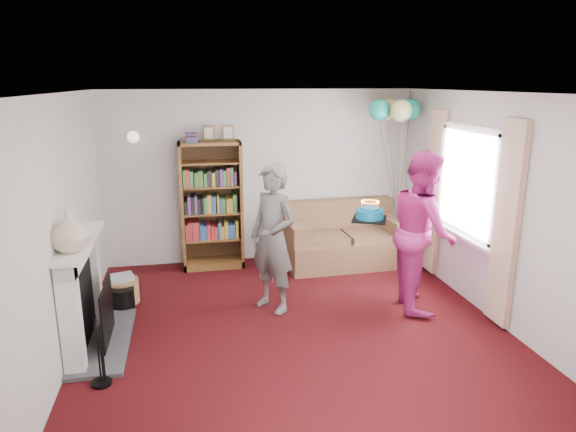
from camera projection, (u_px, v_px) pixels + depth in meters
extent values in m
plane|color=black|center=(297.00, 334.00, 5.46)|extent=(5.00, 5.00, 0.00)
cube|color=silver|center=(261.00, 177.00, 7.52)|extent=(4.50, 0.02, 2.50)
cube|color=silver|center=(57.00, 234.00, 4.72)|extent=(0.02, 5.00, 2.50)
cube|color=silver|center=(500.00, 210.00, 5.57)|extent=(0.02, 5.00, 2.50)
cube|color=white|center=(298.00, 92.00, 4.82)|extent=(4.50, 5.00, 0.01)
cube|color=#3F3F42|center=(103.00, 341.00, 5.27)|extent=(0.55, 1.40, 0.04)
cube|color=white|center=(71.00, 321.00, 4.59)|extent=(0.18, 0.14, 1.06)
cube|color=white|center=(91.00, 276.00, 5.63)|extent=(0.18, 0.14, 1.06)
cube|color=white|center=(77.00, 252.00, 4.99)|extent=(0.18, 1.24, 0.16)
cube|color=white|center=(79.00, 242.00, 4.97)|extent=(0.28, 1.35, 0.05)
cube|color=black|center=(81.00, 301.00, 5.12)|extent=(0.10, 0.80, 0.86)
cube|color=black|center=(107.00, 313.00, 5.20)|extent=(0.02, 0.70, 0.60)
cylinder|color=black|center=(98.00, 352.00, 4.47)|extent=(0.18, 0.18, 0.64)
cylinder|color=black|center=(123.00, 299.00, 6.02)|extent=(0.26, 0.26, 0.26)
cube|color=white|center=(473.00, 129.00, 5.92)|extent=(0.08, 1.30, 0.08)
cube|color=white|center=(464.00, 232.00, 6.24)|extent=(0.08, 1.30, 0.08)
cube|color=white|center=(471.00, 182.00, 6.09)|extent=(0.01, 1.15, 1.20)
cube|color=white|center=(461.00, 235.00, 6.24)|extent=(0.14, 1.32, 0.04)
cube|color=beige|center=(506.00, 225.00, 5.38)|extent=(0.07, 0.38, 2.20)
cube|color=beige|center=(434.00, 192.00, 6.93)|extent=(0.07, 0.38, 2.20)
cylinder|color=gold|center=(134.00, 135.00, 6.97)|extent=(0.04, 0.12, 0.04)
sphere|color=white|center=(133.00, 137.00, 6.89)|extent=(0.16, 0.16, 0.16)
cube|color=#472B14|center=(211.00, 203.00, 7.42)|extent=(0.86, 0.04, 1.81)
cube|color=brown|center=(182.00, 207.00, 7.17)|extent=(0.04, 0.42, 1.81)
cube|color=brown|center=(240.00, 204.00, 7.32)|extent=(0.04, 0.42, 1.81)
cube|color=brown|center=(209.00, 143.00, 7.02)|extent=(0.86, 0.42, 0.04)
cube|color=brown|center=(214.00, 263.00, 7.46)|extent=(0.86, 0.42, 0.10)
cube|color=brown|center=(213.00, 238.00, 7.37)|extent=(0.78, 0.38, 0.03)
cube|color=brown|center=(212.00, 212.00, 7.27)|extent=(0.78, 0.38, 0.02)
cube|color=brown|center=(211.00, 186.00, 7.17)|extent=(0.78, 0.38, 0.02)
cube|color=brown|center=(210.00, 162.00, 7.09)|extent=(0.78, 0.38, 0.02)
cube|color=maroon|center=(191.00, 138.00, 6.93)|extent=(0.16, 0.22, 0.12)
cube|color=brown|center=(209.00, 133.00, 7.03)|extent=(0.16, 0.02, 0.20)
cube|color=brown|center=(228.00, 133.00, 7.08)|extent=(0.16, 0.02, 0.20)
cube|color=brown|center=(344.00, 251.00, 7.52)|extent=(1.69, 0.90, 0.40)
cube|color=brown|center=(338.00, 222.00, 7.75)|extent=(1.69, 0.24, 0.70)
cube|color=brown|center=(295.00, 241.00, 7.34)|extent=(0.24, 0.85, 0.55)
cube|color=brown|center=(391.00, 235.00, 7.61)|extent=(0.24, 0.85, 0.55)
cube|color=brown|center=(320.00, 239.00, 7.32)|extent=(0.72, 0.60, 0.12)
cube|color=brown|center=(371.00, 236.00, 7.46)|extent=(0.72, 0.60, 0.12)
cylinder|color=#9B7548|center=(123.00, 291.00, 6.21)|extent=(0.39, 0.39, 0.29)
cube|color=beige|center=(121.00, 277.00, 6.16)|extent=(0.27, 0.21, 0.06)
imported|color=black|center=(273.00, 239.00, 5.86)|extent=(0.71, 0.75, 1.72)
imported|color=#BA2579|center=(423.00, 231.00, 5.93)|extent=(0.88, 1.03, 1.86)
cube|color=black|center=(369.00, 219.00, 5.91)|extent=(0.38, 0.38, 0.02)
cylinder|color=#0C678E|center=(370.00, 214.00, 5.89)|extent=(0.31, 0.31, 0.10)
cylinder|color=#0C678E|center=(370.00, 209.00, 5.88)|extent=(0.23, 0.23, 0.04)
cylinder|color=#D8609F|center=(378.00, 206.00, 5.89)|extent=(0.01, 0.01, 0.09)
sphere|color=orange|center=(378.00, 201.00, 5.87)|extent=(0.02, 0.02, 0.02)
cylinder|color=#D8609F|center=(376.00, 205.00, 5.92)|extent=(0.01, 0.01, 0.09)
sphere|color=orange|center=(376.00, 201.00, 5.90)|extent=(0.02, 0.02, 0.02)
cylinder|color=#D8609F|center=(374.00, 204.00, 5.94)|extent=(0.01, 0.01, 0.09)
sphere|color=orange|center=(374.00, 200.00, 5.93)|extent=(0.02, 0.02, 0.02)
cylinder|color=#D8609F|center=(371.00, 204.00, 5.96)|extent=(0.01, 0.01, 0.09)
sphere|color=orange|center=(371.00, 200.00, 5.94)|extent=(0.02, 0.02, 0.02)
cylinder|color=#D8609F|center=(368.00, 204.00, 5.96)|extent=(0.01, 0.01, 0.09)
sphere|color=orange|center=(368.00, 200.00, 5.95)|extent=(0.02, 0.02, 0.02)
cylinder|color=#D8609F|center=(365.00, 204.00, 5.95)|extent=(0.01, 0.01, 0.09)
sphere|color=orange|center=(365.00, 200.00, 5.94)|extent=(0.02, 0.02, 0.02)
cylinder|color=#D8609F|center=(363.00, 205.00, 5.93)|extent=(0.01, 0.01, 0.09)
sphere|color=orange|center=(363.00, 201.00, 5.92)|extent=(0.02, 0.02, 0.02)
cylinder|color=#D8609F|center=(362.00, 205.00, 5.90)|extent=(0.01, 0.01, 0.09)
sphere|color=orange|center=(362.00, 201.00, 5.89)|extent=(0.02, 0.02, 0.02)
cylinder|color=#D8609F|center=(362.00, 206.00, 5.87)|extent=(0.01, 0.01, 0.09)
sphere|color=orange|center=(362.00, 202.00, 5.85)|extent=(0.02, 0.02, 0.02)
cylinder|color=#D8609F|center=(363.00, 207.00, 5.83)|extent=(0.01, 0.01, 0.09)
sphere|color=orange|center=(363.00, 202.00, 5.82)|extent=(0.02, 0.02, 0.02)
cylinder|color=#D8609F|center=(365.00, 207.00, 5.81)|extent=(0.01, 0.01, 0.09)
sphere|color=orange|center=(365.00, 203.00, 5.79)|extent=(0.02, 0.02, 0.02)
cylinder|color=#D8609F|center=(367.00, 208.00, 5.79)|extent=(0.01, 0.01, 0.09)
sphere|color=orange|center=(368.00, 203.00, 5.77)|extent=(0.02, 0.02, 0.02)
cylinder|color=#D8609F|center=(370.00, 208.00, 5.78)|extent=(0.01, 0.01, 0.09)
sphere|color=orange|center=(371.00, 204.00, 5.76)|extent=(0.02, 0.02, 0.02)
cylinder|color=#D8609F|center=(374.00, 208.00, 5.78)|extent=(0.01, 0.01, 0.09)
sphere|color=orange|center=(374.00, 204.00, 5.77)|extent=(0.02, 0.02, 0.02)
cylinder|color=#D8609F|center=(376.00, 208.00, 5.80)|extent=(0.01, 0.01, 0.09)
sphere|color=orange|center=(376.00, 203.00, 5.78)|extent=(0.02, 0.02, 0.02)
cylinder|color=#D8609F|center=(378.00, 207.00, 5.82)|extent=(0.01, 0.01, 0.09)
sphere|color=orange|center=(378.00, 203.00, 5.81)|extent=(0.02, 0.02, 0.02)
cylinder|color=#D8609F|center=(378.00, 206.00, 5.85)|extent=(0.01, 0.01, 0.09)
sphere|color=orange|center=(378.00, 202.00, 5.84)|extent=(0.02, 0.02, 0.02)
sphere|color=#3F3F3F|center=(397.00, 220.00, 7.35)|extent=(0.02, 0.02, 0.02)
sphere|color=#1BA88C|center=(409.00, 110.00, 7.16)|extent=(0.30, 0.30, 0.30)
sphere|color=#C8CC7C|center=(389.00, 109.00, 7.33)|extent=(0.30, 0.30, 0.30)
sphere|color=#1BA88C|center=(380.00, 110.00, 7.08)|extent=(0.30, 0.30, 0.30)
sphere|color=#C8CC7C|center=(401.00, 111.00, 6.91)|extent=(0.30, 0.30, 0.30)
imported|color=beige|center=(69.00, 231.00, 4.59)|extent=(0.45, 0.45, 0.38)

